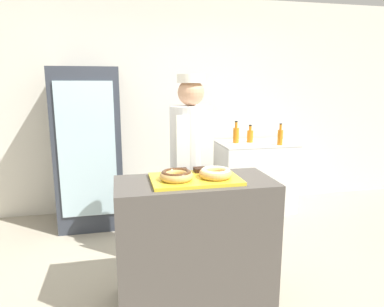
{
  "coord_description": "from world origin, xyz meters",
  "views": [
    {
      "loc": [
        -0.53,
        -2.32,
        1.64
      ],
      "look_at": [
        0.0,
        0.1,
        1.13
      ],
      "focal_mm": 32.0,
      "sensor_mm": 36.0,
      "label": 1
    }
  ],
  "objects_px": {
    "bottle_orange": "(250,136)",
    "baker_person": "(191,168)",
    "bottle_orange_b": "(236,134)",
    "donut_light_glaze": "(215,173)",
    "brownie_back_left": "(181,171)",
    "chest_freezer": "(254,176)",
    "bottle_orange_b_b": "(280,137)",
    "beverage_fridge": "(90,148)",
    "brownie_back_right": "(200,170)",
    "donut_chocolate_glaze": "(176,175)",
    "serving_tray": "(195,179)"
  },
  "relations": [
    {
      "from": "bottle_orange",
      "to": "baker_person",
      "type": "bearing_deg",
      "value": -130.35
    },
    {
      "from": "baker_person",
      "to": "bottle_orange_b",
      "type": "bearing_deg",
      "value": 55.21
    },
    {
      "from": "donut_light_glaze",
      "to": "brownie_back_left",
      "type": "distance_m",
      "value": 0.28
    },
    {
      "from": "chest_freezer",
      "to": "bottle_orange_b",
      "type": "height_order",
      "value": "bottle_orange_b"
    },
    {
      "from": "bottle_orange_b",
      "to": "bottle_orange_b_b",
      "type": "xyz_separation_m",
      "value": [
        0.48,
        -0.26,
        -0.0
      ]
    },
    {
      "from": "bottle_orange_b_b",
      "to": "baker_person",
      "type": "bearing_deg",
      "value": -144.0
    },
    {
      "from": "beverage_fridge",
      "to": "bottle_orange",
      "type": "xyz_separation_m",
      "value": [
        1.98,
        0.04,
        0.08
      ]
    },
    {
      "from": "baker_person",
      "to": "beverage_fridge",
      "type": "relative_size",
      "value": 0.95
    },
    {
      "from": "bottle_orange",
      "to": "bottle_orange_b",
      "type": "distance_m",
      "value": 0.19
    },
    {
      "from": "donut_light_glaze",
      "to": "brownie_back_right",
      "type": "bearing_deg",
      "value": 110.63
    },
    {
      "from": "brownie_back_left",
      "to": "bottle_orange",
      "type": "distance_m",
      "value": 2.02
    },
    {
      "from": "baker_person",
      "to": "chest_freezer",
      "type": "bearing_deg",
      "value": 47.05
    },
    {
      "from": "brownie_back_left",
      "to": "baker_person",
      "type": "distance_m",
      "value": 0.43
    },
    {
      "from": "donut_chocolate_glaze",
      "to": "brownie_back_left",
      "type": "distance_m",
      "value": 0.2
    },
    {
      "from": "brownie_back_left",
      "to": "bottle_orange",
      "type": "height_order",
      "value": "bottle_orange"
    },
    {
      "from": "serving_tray",
      "to": "bottle_orange",
      "type": "height_order",
      "value": "bottle_orange"
    },
    {
      "from": "bottle_orange",
      "to": "bottle_orange_b_b",
      "type": "relative_size",
      "value": 0.85
    },
    {
      "from": "brownie_back_right",
      "to": "bottle_orange_b_b",
      "type": "distance_m",
      "value": 1.91
    },
    {
      "from": "baker_person",
      "to": "bottle_orange_b_b",
      "type": "height_order",
      "value": "baker_person"
    },
    {
      "from": "brownie_back_left",
      "to": "bottle_orange_b",
      "type": "relative_size",
      "value": 0.32
    },
    {
      "from": "chest_freezer",
      "to": "brownie_back_left",
      "type": "bearing_deg",
      "value": -128.75
    },
    {
      "from": "brownie_back_left",
      "to": "beverage_fridge",
      "type": "height_order",
      "value": "beverage_fridge"
    },
    {
      "from": "serving_tray",
      "to": "baker_person",
      "type": "distance_m",
      "value": 0.55
    },
    {
      "from": "serving_tray",
      "to": "chest_freezer",
      "type": "relative_size",
      "value": 0.67
    },
    {
      "from": "donut_chocolate_glaze",
      "to": "bottle_orange_b_b",
      "type": "bearing_deg",
      "value": 44.64
    },
    {
      "from": "baker_person",
      "to": "chest_freezer",
      "type": "xyz_separation_m",
      "value": [
        1.11,
        1.19,
        -0.46
      ]
    },
    {
      "from": "bottle_orange_b_b",
      "to": "beverage_fridge",
      "type": "bearing_deg",
      "value": 174.5
    },
    {
      "from": "brownie_back_left",
      "to": "donut_light_glaze",
      "type": "bearing_deg",
      "value": -40.41
    },
    {
      "from": "brownie_back_right",
      "to": "beverage_fridge",
      "type": "relative_size",
      "value": 0.05
    },
    {
      "from": "bottle_orange",
      "to": "bottle_orange_b",
      "type": "relative_size",
      "value": 0.81
    },
    {
      "from": "donut_chocolate_glaze",
      "to": "donut_light_glaze",
      "type": "distance_m",
      "value": 0.29
    },
    {
      "from": "donut_light_glaze",
      "to": "brownie_back_left",
      "type": "bearing_deg",
      "value": 139.59
    },
    {
      "from": "donut_chocolate_glaze",
      "to": "brownie_back_right",
      "type": "distance_m",
      "value": 0.28
    },
    {
      "from": "bottle_orange_b",
      "to": "baker_person",
      "type": "bearing_deg",
      "value": -124.79
    },
    {
      "from": "beverage_fridge",
      "to": "brownie_back_left",
      "type": "bearing_deg",
      "value": -63.65
    },
    {
      "from": "donut_light_glaze",
      "to": "bottle_orange_b_b",
      "type": "distance_m",
      "value": 2.0
    },
    {
      "from": "chest_freezer",
      "to": "bottle_orange_b_b",
      "type": "distance_m",
      "value": 0.63
    },
    {
      "from": "bottle_orange_b_b",
      "to": "donut_light_glaze",
      "type": "bearing_deg",
      "value": -129.61
    },
    {
      "from": "serving_tray",
      "to": "donut_light_glaze",
      "type": "xyz_separation_m",
      "value": [
        0.14,
        -0.04,
        0.05
      ]
    },
    {
      "from": "serving_tray",
      "to": "bottle_orange",
      "type": "bearing_deg",
      "value": 57.36
    },
    {
      "from": "donut_chocolate_glaze",
      "to": "bottle_orange",
      "type": "xyz_separation_m",
      "value": [
        1.27,
        1.8,
        -0.03
      ]
    },
    {
      "from": "donut_light_glaze",
      "to": "beverage_fridge",
      "type": "height_order",
      "value": "beverage_fridge"
    },
    {
      "from": "serving_tray",
      "to": "brownie_back_left",
      "type": "xyz_separation_m",
      "value": [
        -0.07,
        0.15,
        0.03
      ]
    },
    {
      "from": "donut_chocolate_glaze",
      "to": "bottle_orange_b",
      "type": "relative_size",
      "value": 0.85
    },
    {
      "from": "chest_freezer",
      "to": "bottle_orange",
      "type": "bearing_deg",
      "value": 153.71
    },
    {
      "from": "chest_freezer",
      "to": "baker_person",
      "type": "bearing_deg",
      "value": -132.95
    },
    {
      "from": "donut_light_glaze",
      "to": "beverage_fridge",
      "type": "xyz_separation_m",
      "value": [
        -1.0,
        1.76,
        -0.11
      ]
    },
    {
      "from": "baker_person",
      "to": "serving_tray",
      "type": "bearing_deg",
      "value": -99.29
    },
    {
      "from": "donut_chocolate_glaze",
      "to": "brownie_back_right",
      "type": "relative_size",
      "value": 2.65
    },
    {
      "from": "serving_tray",
      "to": "beverage_fridge",
      "type": "relative_size",
      "value": 0.35
    }
  ]
}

